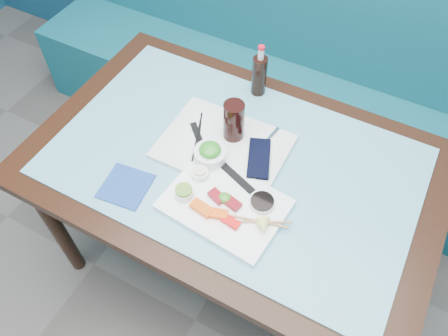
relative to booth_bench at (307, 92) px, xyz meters
The scene contains 34 objects.
booth_bench is the anchor object (origin of this frame).
dining_table 0.89m from the booth_bench, 90.00° to the right, with size 1.40×0.90×0.75m.
glass_top 0.92m from the booth_bench, 90.00° to the right, with size 1.22×0.76×0.01m, color #5CA4B8.
sashimi_plate 1.09m from the booth_bench, 86.65° to the right, with size 0.37×0.26×0.02m, color white.
salmon_left 1.15m from the booth_bench, 89.49° to the right, with size 0.07×0.04×0.02m, color #F45409.
salmon_mid 1.14m from the booth_bench, 86.81° to the right, with size 0.07×0.03×0.02m, color #FF520A.
salmon_right 1.15m from the booth_bench, 84.17° to the right, with size 0.06×0.03×0.01m, color red.
tuna_left 1.09m from the booth_bench, 88.33° to the right, with size 0.05×0.03×0.02m, color maroon.
tuna_right 1.10m from the booth_bench, 85.22° to the right, with size 0.05×0.03×0.02m, color maroon.
seaweed_garnish 1.09m from the booth_bench, 86.90° to the right, with size 0.04×0.04×0.02m, color #3B8A1F.
ramekin_wasabi 1.13m from the booth_bench, 93.56° to the right, with size 0.06×0.06×0.03m, color white.
wasabi_fill 1.14m from the booth_bench, 93.56° to the right, with size 0.05×0.05×0.01m, color #5C912E.
ramekin_ginger 1.05m from the booth_bench, 93.60° to the right, with size 0.06×0.06×0.02m, color white.
ginger_fill 1.06m from the booth_bench, 93.60° to the right, with size 0.04×0.04×0.01m, color #F1E2C6.
soy_dish 1.06m from the booth_bench, 80.34° to the right, with size 0.08×0.08×0.02m, color white.
soy_fill 1.07m from the booth_bench, 80.34° to the right, with size 0.07×0.07×0.01m, color black.
lemon_wedge 1.15m from the booth_bench, 78.95° to the right, with size 0.05×0.05×0.04m, color #FFFD78.
chopstick_sleeve 1.00m from the booth_bench, 87.20° to the right, with size 0.16×0.03×0.00m, color black.
wooden_chopstick_a 1.12m from the booth_bench, 80.67° to the right, with size 0.01×0.01×0.21m, color #A77C4E.
wooden_chopstick_b 1.12m from the booth_bench, 80.13° to the right, with size 0.01×0.01×0.21m, color #B07753.
serving_tray 0.90m from the booth_bench, 93.93° to the right, with size 0.43×0.32×0.02m, color silver.
paper_placemat 0.90m from the booth_bench, 93.93° to the right, with size 0.32×0.22×0.00m, color white.
seaweed_bowl 0.98m from the booth_bench, 94.25° to the right, with size 0.11×0.11×0.04m, color white.
seaweed_salad 0.99m from the booth_bench, 94.25° to the right, with size 0.07×0.07×0.04m, color #2A8C20.
cola_glass 0.89m from the booth_bench, 93.46° to the right, with size 0.07×0.07×0.15m, color black.
navy_pouch 0.91m from the booth_bench, 84.40° to the right, with size 0.07×0.17×0.01m, color black.
fork 0.82m from the booth_bench, 84.05° to the right, with size 0.01×0.01×0.10m, color silver.
black_chopstick_a 0.93m from the booth_bench, 100.69° to the right, with size 0.01×0.01×0.23m, color black.
black_chopstick_b 0.92m from the booth_bench, 100.15° to the right, with size 0.01×0.01×0.23m, color black.
tray_sleeve 0.92m from the booth_bench, 100.42° to the right, with size 0.02×0.14×0.00m, color black.
cola_bottle_body 0.68m from the booth_bench, 98.19° to the right, with size 0.06×0.06×0.16m, color black.
cola_bottle_neck 0.76m from the booth_bench, 98.19° to the right, with size 0.02×0.02×0.04m, color silver.
cola_bottle_cap 0.78m from the booth_bench, 98.19° to the right, with size 0.02×0.02×0.01m, color red.
blue_napkin 1.20m from the booth_bench, 103.23° to the right, with size 0.15×0.15×0.01m, color navy.
Camera 1 is at (0.40, 0.63, 1.93)m, focal length 35.00 mm.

